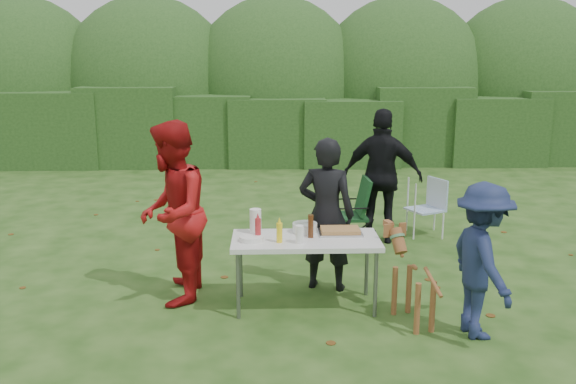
{
  "coord_description": "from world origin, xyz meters",
  "views": [
    {
      "loc": [
        -0.19,
        -6.19,
        2.58
      ],
      "look_at": [
        0.03,
        0.7,
        1.0
      ],
      "focal_mm": 38.0,
      "sensor_mm": 36.0,
      "label": 1
    }
  ],
  "objects_px": {
    "person_black_puffy": "(382,176)",
    "camping_chair": "(347,212)",
    "person_red_jacket": "(172,213)",
    "ketchup_bottle": "(258,229)",
    "mustard_bottle": "(279,233)",
    "beer_bottle": "(311,226)",
    "dog": "(414,281)",
    "paper_towel_roll": "(256,221)",
    "folding_table": "(306,243)",
    "child": "(482,261)",
    "person_cook": "(326,214)",
    "lawn_chair": "(425,207)"
  },
  "relations": [
    {
      "from": "folding_table",
      "to": "mustard_bottle",
      "type": "xyz_separation_m",
      "value": [
        -0.27,
        -0.13,
        0.15
      ]
    },
    {
      "from": "lawn_chair",
      "to": "beer_bottle",
      "type": "xyz_separation_m",
      "value": [
        -1.82,
        -2.47,
        0.45
      ]
    },
    {
      "from": "person_black_puffy",
      "to": "beer_bottle",
      "type": "height_order",
      "value": "person_black_puffy"
    },
    {
      "from": "folding_table",
      "to": "person_cook",
      "type": "bearing_deg",
      "value": 63.25
    },
    {
      "from": "beer_bottle",
      "to": "child",
      "type": "bearing_deg",
      "value": -25.49
    },
    {
      "from": "beer_bottle",
      "to": "mustard_bottle",
      "type": "bearing_deg",
      "value": -154.27
    },
    {
      "from": "mustard_bottle",
      "to": "beer_bottle",
      "type": "xyz_separation_m",
      "value": [
        0.32,
        0.15,
        0.02
      ]
    },
    {
      "from": "lawn_chair",
      "to": "person_cook",
      "type": "bearing_deg",
      "value": 25.59
    },
    {
      "from": "mustard_bottle",
      "to": "ketchup_bottle",
      "type": "distance_m",
      "value": 0.24
    },
    {
      "from": "person_black_puffy",
      "to": "camping_chair",
      "type": "relative_size",
      "value": 1.94
    },
    {
      "from": "lawn_chair",
      "to": "beer_bottle",
      "type": "relative_size",
      "value": 3.43
    },
    {
      "from": "folding_table",
      "to": "lawn_chair",
      "type": "bearing_deg",
      "value": 53.09
    },
    {
      "from": "person_red_jacket",
      "to": "dog",
      "type": "height_order",
      "value": "person_red_jacket"
    },
    {
      "from": "person_red_jacket",
      "to": "ketchup_bottle",
      "type": "xyz_separation_m",
      "value": [
        0.89,
        -0.25,
        -0.11
      ]
    },
    {
      "from": "child",
      "to": "person_cook",
      "type": "bearing_deg",
      "value": 40.24
    },
    {
      "from": "person_red_jacket",
      "to": "dog",
      "type": "relative_size",
      "value": 2.09
    },
    {
      "from": "person_black_puffy",
      "to": "camping_chair",
      "type": "xyz_separation_m",
      "value": [
        -0.51,
        -0.22,
        -0.45
      ]
    },
    {
      "from": "person_black_puffy",
      "to": "lawn_chair",
      "type": "relative_size",
      "value": 2.25
    },
    {
      "from": "child",
      "to": "paper_towel_roll",
      "type": "relative_size",
      "value": 5.6
    },
    {
      "from": "lawn_chair",
      "to": "beer_bottle",
      "type": "height_order",
      "value": "beer_bottle"
    },
    {
      "from": "mustard_bottle",
      "to": "camping_chair",
      "type": "bearing_deg",
      "value": 66.06
    },
    {
      "from": "person_red_jacket",
      "to": "camping_chair",
      "type": "relative_size",
      "value": 2.01
    },
    {
      "from": "folding_table",
      "to": "beer_bottle",
      "type": "distance_m",
      "value": 0.18
    },
    {
      "from": "child",
      "to": "mustard_bottle",
      "type": "height_order",
      "value": "child"
    },
    {
      "from": "person_red_jacket",
      "to": "beer_bottle",
      "type": "bearing_deg",
      "value": 83.1
    },
    {
      "from": "person_black_puffy",
      "to": "ketchup_bottle",
      "type": "distance_m",
      "value": 2.8
    },
    {
      "from": "beer_bottle",
      "to": "ketchup_bottle",
      "type": "bearing_deg",
      "value": -174.44
    },
    {
      "from": "person_red_jacket",
      "to": "mustard_bottle",
      "type": "xyz_separation_m",
      "value": [
        1.11,
        -0.35,
        -0.12
      ]
    },
    {
      "from": "person_black_puffy",
      "to": "person_cook",
      "type": "bearing_deg",
      "value": 80.81
    },
    {
      "from": "dog",
      "to": "ketchup_bottle",
      "type": "bearing_deg",
      "value": 59.27
    },
    {
      "from": "person_red_jacket",
      "to": "ketchup_bottle",
      "type": "relative_size",
      "value": 8.71
    },
    {
      "from": "dog",
      "to": "paper_towel_roll",
      "type": "height_order",
      "value": "paper_towel_roll"
    },
    {
      "from": "person_black_puffy",
      "to": "dog",
      "type": "xyz_separation_m",
      "value": [
        -0.16,
        -2.65,
        -0.49
      ]
    },
    {
      "from": "person_cook",
      "to": "person_black_puffy",
      "type": "distance_m",
      "value": 1.94
    },
    {
      "from": "lawn_chair",
      "to": "mustard_bottle",
      "type": "height_order",
      "value": "mustard_bottle"
    },
    {
      "from": "ketchup_bottle",
      "to": "lawn_chair",
      "type": "bearing_deg",
      "value": 46.97
    },
    {
      "from": "dog",
      "to": "ketchup_bottle",
      "type": "xyz_separation_m",
      "value": [
        -1.5,
        0.4,
        0.41
      ]
    },
    {
      "from": "lawn_chair",
      "to": "mustard_bottle",
      "type": "xyz_separation_m",
      "value": [
        -2.14,
        -2.63,
        0.43
      ]
    },
    {
      "from": "dog",
      "to": "person_black_puffy",
      "type": "bearing_deg",
      "value": -19.31
    },
    {
      "from": "dog",
      "to": "mustard_bottle",
      "type": "height_order",
      "value": "mustard_bottle"
    },
    {
      "from": "folding_table",
      "to": "camping_chair",
      "type": "xyz_separation_m",
      "value": [
        0.68,
        2.0,
        -0.21
      ]
    },
    {
      "from": "mustard_bottle",
      "to": "beer_bottle",
      "type": "height_order",
      "value": "beer_bottle"
    },
    {
      "from": "lawn_chair",
      "to": "ketchup_bottle",
      "type": "distance_m",
      "value": 3.48
    },
    {
      "from": "person_black_puffy",
      "to": "dog",
      "type": "bearing_deg",
      "value": 105.81
    },
    {
      "from": "lawn_chair",
      "to": "ketchup_bottle",
      "type": "xyz_separation_m",
      "value": [
        -2.36,
        -2.52,
        0.44
      ]
    },
    {
      "from": "dog",
      "to": "beer_bottle",
      "type": "xyz_separation_m",
      "value": [
        -0.97,
        0.45,
        0.42
      ]
    },
    {
      "from": "child",
      "to": "mustard_bottle",
      "type": "bearing_deg",
      "value": 65.71
    },
    {
      "from": "person_red_jacket",
      "to": "child",
      "type": "xyz_separation_m",
      "value": [
        2.95,
        -0.92,
        -0.23
      ]
    },
    {
      "from": "person_cook",
      "to": "person_red_jacket",
      "type": "distance_m",
      "value": 1.66
    },
    {
      "from": "dog",
      "to": "mustard_bottle",
      "type": "relative_size",
      "value": 4.59
    }
  ]
}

